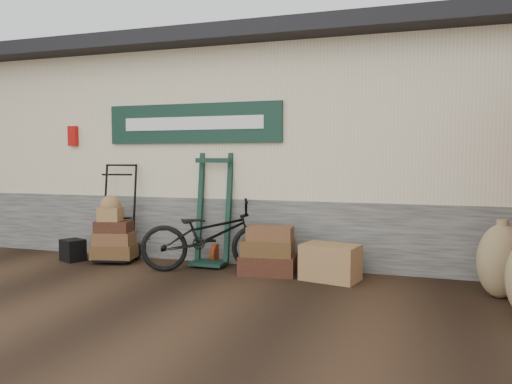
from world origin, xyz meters
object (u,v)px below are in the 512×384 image
porter_trolley (118,212)px  suitcase_stack (268,250)px  green_barrow (213,209)px  bicycle (210,231)px  black_trunk (73,250)px  wicker_hamper (330,262)px

porter_trolley → suitcase_stack: (2.29, -0.14, -0.39)m
green_barrow → bicycle: 0.45m
suitcase_stack → bicycle: 0.80m
suitcase_stack → bicycle: bicycle is taller
green_barrow → suitcase_stack: green_barrow is taller
green_barrow → black_trunk: bearing=-168.4°
porter_trolley → bicycle: bearing=-20.0°
green_barrow → bicycle: bearing=-72.9°
black_trunk → wicker_hamper: bearing=0.7°
porter_trolley → wicker_hamper: (3.09, -0.19, -0.49)m
wicker_hamper → bicycle: (-1.58, -0.01, 0.30)m
bicycle → suitcase_stack: bearing=-106.7°
porter_trolley → wicker_hamper: 3.13m
porter_trolley → green_barrow: 1.42m
green_barrow → wicker_hamper: green_barrow is taller
black_trunk → bicycle: 2.14m
porter_trolley → bicycle: size_ratio=0.79×
green_barrow → black_trunk: green_barrow is taller
wicker_hamper → porter_trolley: bearing=176.4°
porter_trolley → black_trunk: (-0.60, -0.24, -0.55)m
green_barrow → bicycle: green_barrow is taller
wicker_hamper → bicycle: bicycle is taller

